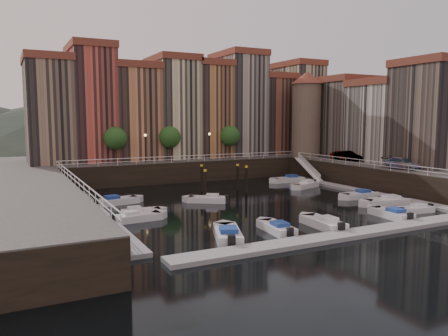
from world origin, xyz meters
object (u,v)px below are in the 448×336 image
corner_tower (306,113)px  boat_left_1 (136,217)px  boat_left_2 (139,212)px  car_b (350,157)px  car_a (340,156)px  gangway (308,168)px  mooring_pilings (223,180)px  car_c (402,164)px  boat_left_3 (116,201)px

corner_tower → boat_left_1: corner_tower is taller
boat_left_1 → boat_left_2: (0.91, 2.18, -0.03)m
car_b → car_a: bearing=77.3°
gangway → car_a: car_a is taller
mooring_pilings → car_c: 22.31m
boat_left_3 → car_b: car_b is taller
boat_left_2 → boat_left_3: size_ratio=0.86×
gangway → boat_left_3: gangway is taller
corner_tower → car_a: bearing=-77.1°
gangway → car_c: car_c is taller
boat_left_2 → boat_left_3: bearing=100.3°
mooring_pilings → car_b: 21.21m
car_c → car_b: bearing=73.7°
mooring_pilings → car_a: 21.29m
gangway → boat_left_3: (-30.28, -5.48, -1.55)m
car_b → boat_left_1: bearing=-177.9°
gangway → car_b: car_b is taller
mooring_pilings → car_a: size_ratio=1.62×
car_c → gangway: bearing=92.8°
corner_tower → car_c: 20.32m
car_a → car_b: 1.94m
boat_left_2 → boat_left_3: (-0.70, 6.47, 0.05)m
mooring_pilings → boat_left_3: mooring_pilings is taller
boat_left_2 → car_b: 35.11m
mooring_pilings → car_b: size_ratio=1.49×
boat_left_2 → car_c: size_ratio=0.86×
car_b → car_c: (-1.44, -10.75, -0.02)m
gangway → car_a: (4.41, -2.07, 1.78)m
boat_left_1 → car_a: size_ratio=1.13×
gangway → mooring_pilings: gangway is taller
car_a → car_c: bearing=-85.9°
mooring_pilings → car_c: bearing=-27.7°
boat_left_3 → corner_tower: bearing=7.2°
corner_tower → mooring_pilings: bearing=-155.5°
corner_tower → car_c: (0.11, -19.26, -6.48)m
boat_left_2 → car_a: 35.55m
mooring_pilings → car_a: car_a is taller
boat_left_3 → boat_left_2: bearing=-93.3°
boat_left_2 → car_a: size_ratio=1.03×
car_b → boat_left_2: bearing=179.1°
boat_left_1 → boat_left_2: bearing=63.9°
car_a → mooring_pilings: bearing=-163.2°
boat_left_1 → car_c: bearing=-4.5°
car_a → car_c: size_ratio=0.84×
corner_tower → gangway: 9.86m
boat_left_1 → car_a: bearing=15.6°
gangway → boat_left_2: (-29.57, -11.95, -1.59)m
boat_left_3 → car_c: car_c is taller
car_b → car_c: bearing=-111.7°
boat_left_3 → car_c: size_ratio=1.00×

